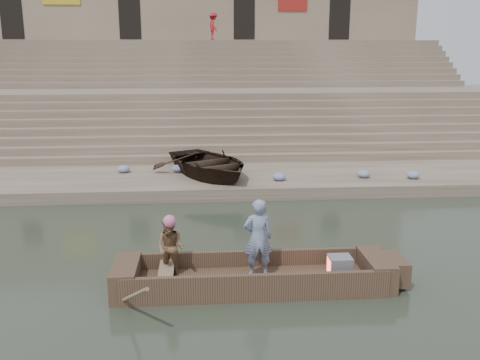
{
  "coord_description": "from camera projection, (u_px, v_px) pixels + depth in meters",
  "views": [
    {
      "loc": [
        2.13,
        -10.25,
        4.75
      ],
      "look_at": [
        3.16,
        3.22,
        1.4
      ],
      "focal_mm": 39.87,
      "sensor_mm": 36.0,
      "label": 1
    }
  ],
  "objects": [
    {
      "name": "television",
      "position": [
        339.0,
        266.0,
        10.9
      ],
      "size": [
        0.46,
        0.42,
        0.4
      ],
      "color": "slate",
      "rests_on": "main_rowboat"
    },
    {
      "name": "cloth_bundles",
      "position": [
        269.0,
        172.0,
        18.6
      ],
      "size": [
        10.47,
        2.12,
        0.26
      ],
      "color": "#3F5999",
      "rests_on": "lower_landing"
    },
    {
      "name": "main_rowboat",
      "position": [
        253.0,
        283.0,
        10.84
      ],
      "size": [
        5.0,
        1.3,
        0.22
      ],
      "primitive_type": "cube",
      "color": "brown",
      "rests_on": "ground"
    },
    {
      "name": "building_wall",
      "position": [
        166.0,
        35.0,
        35.2
      ],
      "size": [
        32.0,
        5.07,
        11.2
      ],
      "color": "gray",
      "rests_on": "ground"
    },
    {
      "name": "ground",
      "position": [
        98.0,
        287.0,
        10.91
      ],
      "size": [
        120.0,
        120.0,
        0.0
      ],
      "primitive_type": "plane",
      "color": "#2B3527",
      "rests_on": "ground"
    },
    {
      "name": "standing_man",
      "position": [
        258.0,
        238.0,
        10.73
      ],
      "size": [
        0.62,
        0.42,
        1.63
      ],
      "primitive_type": "imported",
      "rotation": [
        0.0,
        0.0,
        3.2
      ],
      "color": "navy",
      "rests_on": "main_rowboat"
    },
    {
      "name": "ghat_steps",
      "position": [
        157.0,
        108.0,
        27.11
      ],
      "size": [
        32.0,
        11.0,
        5.2
      ],
      "color": "gray",
      "rests_on": "ground"
    },
    {
      "name": "lower_landing",
      "position": [
        140.0,
        182.0,
        18.6
      ],
      "size": [
        32.0,
        4.0,
        0.4
      ],
      "primitive_type": "cube",
      "color": "gray",
      "rests_on": "ground"
    },
    {
      "name": "mid_landing",
      "position": [
        155.0,
        120.0,
        25.57
      ],
      "size": [
        32.0,
        3.0,
        2.8
      ],
      "primitive_type": "cube",
      "color": "gray",
      "rests_on": "ground"
    },
    {
      "name": "pedestrian",
      "position": [
        213.0,
        26.0,
        30.73
      ],
      "size": [
        0.79,
        1.11,
        1.56
      ],
      "primitive_type": "imported",
      "rotation": [
        0.0,
        0.0,
        1.79
      ],
      "color": "#AF1D24",
      "rests_on": "upper_landing"
    },
    {
      "name": "rowboat_trim",
      "position": [
        263.0,
        273.0,
        10.8
      ],
      "size": [
        6.04,
        2.63,
        1.91
      ],
      "color": "brown",
      "rests_on": "ground"
    },
    {
      "name": "beached_rowboat",
      "position": [
        209.0,
        163.0,
        18.56
      ],
      "size": [
        4.67,
        5.23,
        0.89
      ],
      "primitive_type": "imported",
      "rotation": [
        0.0,
        0.0,
        0.46
      ],
      "color": "#2D2116",
      "rests_on": "lower_landing"
    },
    {
      "name": "rowing_man",
      "position": [
        170.0,
        248.0,
        10.72
      ],
      "size": [
        0.74,
        0.67,
        1.24
      ],
      "primitive_type": "imported",
      "rotation": [
        0.0,
        0.0,
        -0.4
      ],
      "color": "#256F3B",
      "rests_on": "main_rowboat"
    },
    {
      "name": "upper_landing",
      "position": [
        163.0,
        85.0,
        32.06
      ],
      "size": [
        32.0,
        3.0,
        5.2
      ],
      "primitive_type": "cube",
      "color": "gray",
      "rests_on": "ground"
    }
  ]
}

